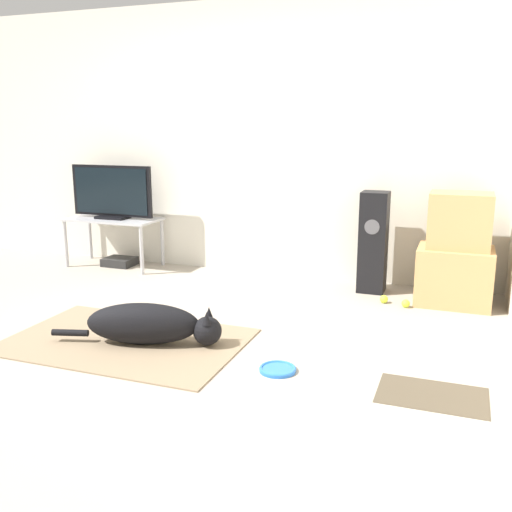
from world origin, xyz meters
name	(u,v)px	position (x,y,z in m)	size (l,w,h in m)	color
ground_plane	(111,340)	(0.00, 0.00, 0.00)	(12.00, 12.00, 0.00)	#9E9384
wall_back	(229,141)	(0.00, 2.10, 1.27)	(8.00, 0.06, 2.55)	beige
area_rug	(126,341)	(0.11, 0.01, 0.01)	(1.57, 1.03, 0.01)	#847056
dog	(151,325)	(0.31, 0.01, 0.14)	(1.11, 0.44, 0.28)	black
frisbee	(278,369)	(1.22, -0.09, 0.01)	(0.22, 0.22, 0.03)	blue
cardboard_box_lower	(454,276)	(2.15, 1.66, 0.23)	(0.59, 0.47, 0.46)	tan
cardboard_box_upper	(460,220)	(2.16, 1.68, 0.68)	(0.48, 0.38, 0.44)	tan
floor_speaker	(373,242)	(1.47, 1.79, 0.44)	(0.23, 0.23, 0.87)	black
tv_stand	(113,225)	(-1.16, 1.79, 0.43)	(0.95, 0.46, 0.50)	#A8A8AD
tv	(112,193)	(-1.16, 1.80, 0.76)	(0.90, 0.20, 0.53)	black
tennis_ball_by_boxes	(406,304)	(1.81, 1.41, 0.03)	(0.07, 0.07, 0.07)	#C6E033
tennis_ball_near_speaker	(384,299)	(1.63, 1.47, 0.03)	(0.07, 0.07, 0.07)	#C6E033
game_console	(120,262)	(-1.13, 1.82, 0.04)	(0.31, 0.26, 0.08)	black
door_mat	(432,395)	(2.10, -0.09, 0.00)	(0.58, 0.38, 0.01)	#4C4233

